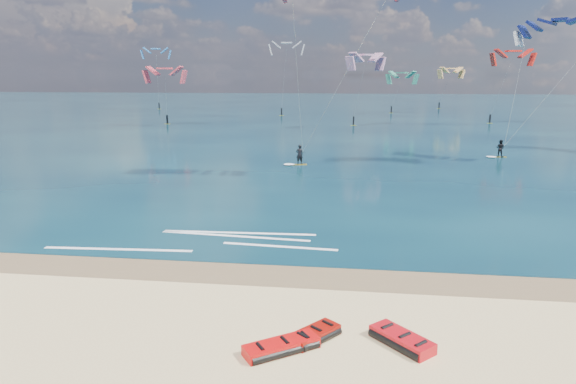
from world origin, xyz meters
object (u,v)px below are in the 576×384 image
at_px(packed_kite_left, 281,351).
at_px(kitesurfer_far, 534,76).
at_px(kitesurfer_main, 319,63).
at_px(packed_kite_right, 314,339).
at_px(packed_kite_mid, 401,345).

distance_m(packed_kite_left, kitesurfer_far, 41.20).
relative_size(packed_kite_left, kitesurfer_main, 0.14).
distance_m(packed_kite_right, kitesurfer_far, 40.12).
distance_m(packed_kite_right, kitesurfer_main, 27.87).
bearing_deg(kitesurfer_far, kitesurfer_main, -162.31).
relative_size(packed_kite_mid, kitesurfer_far, 0.16).
xyz_separation_m(packed_kite_left, packed_kite_mid, (3.44, 0.79, 0.00)).
xyz_separation_m(packed_kite_left, packed_kite_right, (0.88, 0.80, 0.00)).
height_order(packed_kite_mid, kitesurfer_main, kitesurfer_main).
distance_m(packed_kite_left, kitesurfer_main, 28.59).
height_order(packed_kite_mid, kitesurfer_far, kitesurfer_far).
relative_size(packed_kite_left, kitesurfer_far, 0.17).
height_order(packed_kite_left, kitesurfer_far, kitesurfer_far).
bearing_deg(packed_kite_mid, packed_kite_left, -120.83).
bearing_deg(kitesurfer_main, kitesurfer_far, 15.95).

